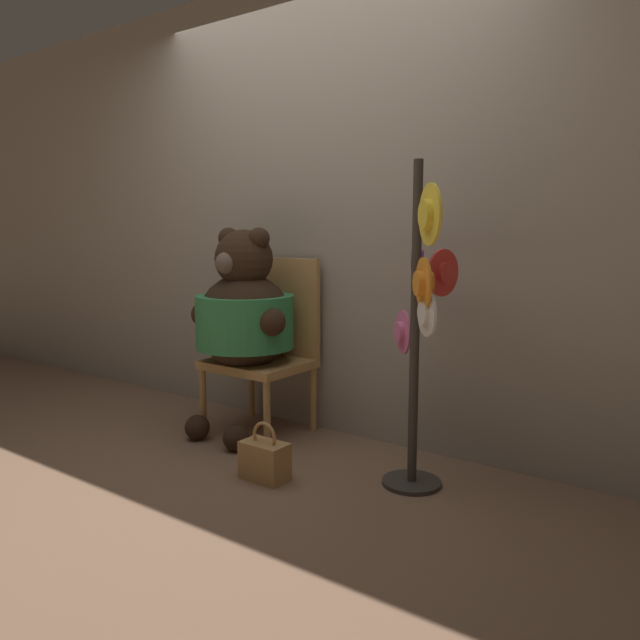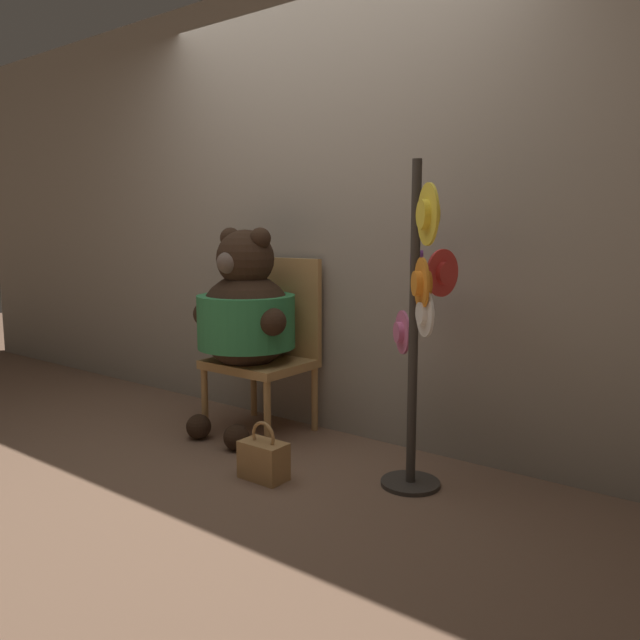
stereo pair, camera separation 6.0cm
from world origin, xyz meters
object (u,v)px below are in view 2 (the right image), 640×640
object	(u,v)px
hat_display_rack	(419,315)
chair	(270,342)
teddy_bear	(245,315)
handbag_on_ground	(264,459)

from	to	relation	value
hat_display_rack	chair	bearing A→B (deg)	167.39
chair	teddy_bear	xyz separation A→B (m)	(-0.03, -0.17, 0.18)
hat_display_rack	handbag_on_ground	xyz separation A→B (m)	(-0.63, -0.37, -0.71)
handbag_on_ground	chair	bearing A→B (deg)	129.37
teddy_bear	hat_display_rack	world-z (taller)	hat_display_rack
chair	hat_display_rack	bearing A→B (deg)	-12.61
chair	teddy_bear	distance (m)	0.25
teddy_bear	hat_display_rack	xyz separation A→B (m)	(1.17, -0.08, 0.10)
teddy_bear	hat_display_rack	bearing A→B (deg)	-3.92
chair	handbag_on_ground	distance (m)	0.91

